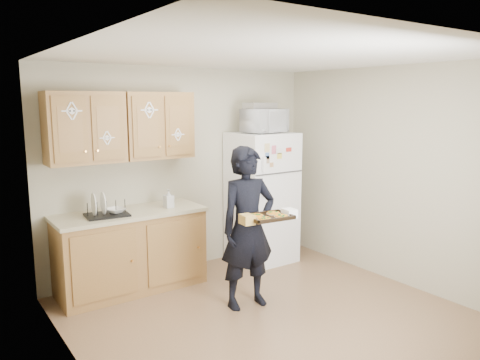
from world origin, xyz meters
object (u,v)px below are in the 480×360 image
person (248,228)px  microwave (264,121)px  refrigerator (262,198)px  baking_tray (269,217)px  dish_rack (107,208)px

person → microwave: microwave is taller
refrigerator → microwave: size_ratio=3.12×
person → baking_tray: bearing=-77.9°
refrigerator → person: (-0.97, -1.03, -0.02)m
person → microwave: 1.72m
person → dish_rack: person is taller
baking_tray → microwave: bearing=59.9°
baking_tray → dish_rack: dish_rack is taller
person → refrigerator: bearing=52.8°
refrigerator → baking_tray: size_ratio=4.03×
refrigerator → microwave: bearing=-96.7°
person → baking_tray: (0.03, -0.30, 0.17)m
refrigerator → person: 1.42m
baking_tray → microwave: size_ratio=0.77×
person → microwave: bearing=51.5°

